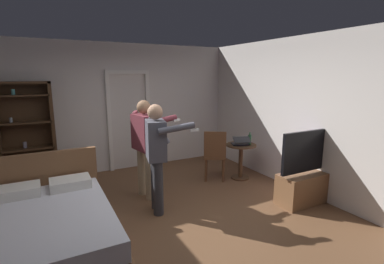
% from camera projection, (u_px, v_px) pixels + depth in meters
% --- Properties ---
extents(ground_plane, '(5.79, 5.79, 0.00)m').
position_uv_depth(ground_plane, '(174.00, 221.00, 4.02)').
color(ground_plane, brown).
extents(wall_back, '(5.11, 0.12, 2.69)m').
position_uv_depth(wall_back, '(121.00, 108.00, 6.08)').
color(wall_back, silver).
rests_on(wall_back, ground_plane).
extents(wall_right, '(0.12, 5.50, 2.69)m').
position_uv_depth(wall_right, '(304.00, 115.00, 4.90)').
color(wall_right, silver).
rests_on(wall_right, ground_plane).
extents(doorway_frame, '(0.93, 0.08, 2.13)m').
position_uv_depth(doorway_frame, '(129.00, 113.00, 6.10)').
color(doorway_frame, white).
rests_on(doorway_frame, ground_plane).
extents(bed, '(1.37, 1.93, 1.02)m').
position_uv_depth(bed, '(49.00, 232.00, 3.17)').
color(bed, brown).
rests_on(bed, ground_plane).
extents(bookshelf, '(0.92, 0.32, 1.92)m').
position_uv_depth(bookshelf, '(27.00, 131.00, 5.13)').
color(bookshelf, '#4C331E').
rests_on(bookshelf, ground_plane).
extents(tv_flatscreen, '(1.12, 0.40, 1.19)m').
position_uv_depth(tv_flatscreen, '(306.00, 181.00, 4.55)').
color(tv_flatscreen, brown).
rests_on(tv_flatscreen, ground_plane).
extents(side_table, '(0.59, 0.59, 0.70)m').
position_uv_depth(side_table, '(241.00, 156.00, 5.58)').
color(side_table, '#4C331E').
rests_on(side_table, ground_plane).
extents(laptop, '(0.42, 0.42, 0.17)m').
position_uv_depth(laptop, '(241.00, 142.00, 5.47)').
color(laptop, black).
rests_on(laptop, side_table).
extents(bottle_on_table, '(0.06, 0.06, 0.24)m').
position_uv_depth(bottle_on_table, '(250.00, 139.00, 5.51)').
color(bottle_on_table, '#24582F').
rests_on(bottle_on_table, side_table).
extents(wooden_chair, '(0.58, 0.58, 0.99)m').
position_uv_depth(wooden_chair, '(215.00, 153.00, 5.47)').
color(wooden_chair, brown).
rests_on(wooden_chair, ground_plane).
extents(person_blue_shirt, '(0.68, 0.66, 1.63)m').
position_uv_depth(person_blue_shirt, '(157.00, 152.00, 4.13)').
color(person_blue_shirt, '#333338').
rests_on(person_blue_shirt, ground_plane).
extents(person_striped_shirt, '(0.71, 0.64, 1.64)m').
position_uv_depth(person_striped_shirt, '(145.00, 142.00, 4.66)').
color(person_striped_shirt, tan).
rests_on(person_striped_shirt, ground_plane).
extents(suitcase_dark, '(0.65, 0.44, 0.46)m').
position_uv_depth(suitcase_dark, '(68.00, 180.00, 4.97)').
color(suitcase_dark, black).
rests_on(suitcase_dark, ground_plane).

